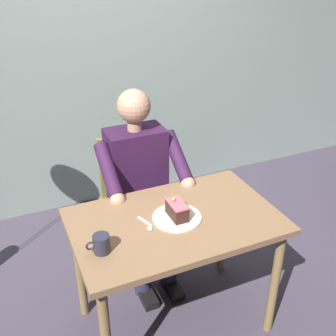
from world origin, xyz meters
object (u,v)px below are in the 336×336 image
Objects in this scene: chair at (133,195)px; cake_slice at (177,210)px; seated_person at (141,186)px; dessert_spoon at (147,225)px; coffee_cup at (101,244)px; dining_table at (175,234)px.

cake_slice is at bearing 90.80° from chair.
seated_person is 8.98× the size of dessert_spoon.
coffee_cup is at bearing 61.88° from chair.
chair is 0.24m from seated_person.
seated_person is 0.55m from dessert_spoon.
cake_slice is 0.44m from coffee_cup.
seated_person reaches higher than chair.
chair is at bearing -89.20° from cake_slice.
dining_table is at bearing 179.64° from dessert_spoon.
seated_person is (0.00, 0.17, 0.16)m from chair.
chair reaches higher than coffee_cup.
cake_slice is at bearing -164.15° from dining_table.
chair is 0.75m from dessert_spoon.
chair is at bearing -118.12° from coffee_cup.
dessert_spoon is (0.15, -0.00, 0.10)m from dining_table.
coffee_cup is 0.29m from dessert_spoon.
coffee_cup is at bearing 20.86° from dessert_spoon.
chair is 0.75m from cake_slice.
dessert_spoon is at bearing -0.36° from dining_table.
coffee_cup is at bearing 55.70° from seated_person.
dining_table is 7.60× the size of dessert_spoon.
coffee_cup is 0.80× the size of dessert_spoon.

